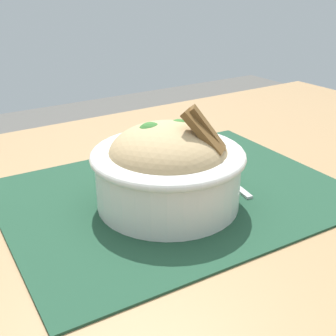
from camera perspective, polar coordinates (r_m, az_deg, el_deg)
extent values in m
cube|color=#99754C|center=(0.61, 0.85, -4.94)|extent=(1.34, 0.76, 0.04)
cylinder|color=olive|center=(1.35, 14.83, -5.82)|extent=(0.04, 0.04, 0.69)
cube|color=#1E422D|center=(0.59, 1.05, -3.53)|extent=(0.46, 0.36, 0.00)
cylinder|color=silver|center=(0.55, 0.00, -1.26)|extent=(0.18, 0.18, 0.07)
torus|color=silver|center=(0.54, 0.00, 1.68)|extent=(0.19, 0.19, 0.01)
ellipsoid|color=tan|center=(0.54, 0.00, 1.77)|extent=(0.21, 0.21, 0.08)
sphere|color=#346C2D|center=(0.55, 1.34, 4.73)|extent=(0.03, 0.03, 0.03)
sphere|color=#346C2D|center=(0.54, -2.27, 4.14)|extent=(0.04, 0.04, 0.04)
cylinder|color=orange|center=(0.52, 1.39, 3.06)|extent=(0.04, 0.02, 0.01)
cylinder|color=orange|center=(0.57, -0.40, 4.85)|extent=(0.04, 0.02, 0.01)
cube|color=brown|center=(0.52, 4.99, 4.67)|extent=(0.05, 0.05, 0.05)
cube|color=brown|center=(0.53, 5.15, 5.02)|extent=(0.05, 0.04, 0.06)
cube|color=brown|center=(0.54, 5.04, 4.88)|extent=(0.04, 0.03, 0.04)
cube|color=#BDBDBD|center=(0.62, 8.75, -2.35)|extent=(0.02, 0.07, 0.00)
cube|color=#BDBDBD|center=(0.65, 6.84, -0.81)|extent=(0.01, 0.01, 0.00)
cube|color=#BDBDBD|center=(0.67, 6.05, -0.18)|extent=(0.03, 0.03, 0.00)
cube|color=#BDBDBD|center=(0.69, 5.74, 0.72)|extent=(0.01, 0.02, 0.00)
cube|color=#BDBDBD|center=(0.69, 5.30, 0.65)|extent=(0.01, 0.02, 0.00)
cube|color=#BDBDBD|center=(0.68, 4.85, 0.57)|extent=(0.01, 0.02, 0.00)
cube|color=#BDBDBD|center=(0.68, 4.40, 0.50)|extent=(0.01, 0.02, 0.00)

